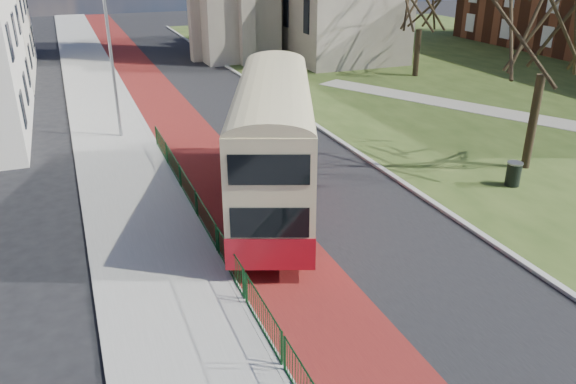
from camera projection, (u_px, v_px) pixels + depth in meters
ground at (351, 299)px, 16.44m from camera, size 160.00×160.00×0.00m
road_carriageway at (219, 116)px, 33.96m from camera, size 9.00×120.00×0.01m
bus_lane at (175, 121)px, 33.04m from camera, size 3.40×120.00×0.01m
pavement_west at (108, 127)px, 31.73m from camera, size 4.00×120.00×0.12m
kerb_west at (144, 123)px, 32.41m from camera, size 0.25×120.00×0.13m
kerb_east at (279, 101)px, 37.19m from camera, size 0.25×80.00×0.13m
grass_green at (516, 77)px, 43.94m from camera, size 40.00×80.00×0.04m
pedestrian_railing at (217, 239)px, 18.62m from camera, size 0.07×24.00×1.12m
streetlamp at (114, 51)px, 28.43m from camera, size 2.13×0.18×8.00m
bus at (274, 138)px, 21.32m from camera, size 6.80×11.85×4.88m
litter_bin at (513, 174)px, 23.92m from camera, size 0.67×0.67×1.05m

